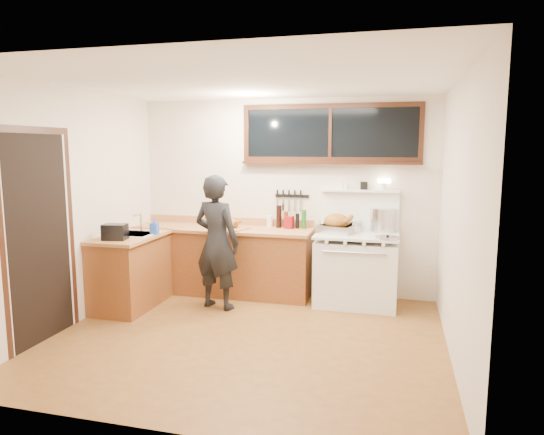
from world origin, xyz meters
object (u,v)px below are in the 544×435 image
(man, at_px, (217,242))
(cutting_board, at_px, (230,225))
(roast_turkey, at_px, (337,225))
(vintage_stove, at_px, (356,268))

(man, distance_m, cutting_board, 0.54)
(cutting_board, distance_m, roast_turkey, 1.39)
(vintage_stove, bearing_deg, cutting_board, -178.53)
(man, height_order, cutting_board, man)
(man, distance_m, roast_turkey, 1.51)
(vintage_stove, distance_m, cutting_board, 1.72)
(vintage_stove, height_order, man, man)
(man, xyz_separation_m, cutting_board, (-0.01, 0.53, 0.13))
(vintage_stove, distance_m, roast_turkey, 0.59)
(vintage_stove, bearing_deg, man, -160.94)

